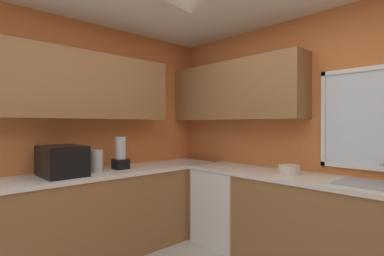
# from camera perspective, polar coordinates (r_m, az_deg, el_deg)

# --- Properties ---
(room_shell) EXTENTS (3.97, 3.71, 2.60)m
(room_shell) POSITION_cam_1_polar(r_m,az_deg,el_deg) (2.37, 1.92, 9.02)
(room_shell) COLOR #D17238
(room_shell) RESTS_ON ground_plane
(counter_run_left) EXTENTS (0.65, 3.32, 0.90)m
(counter_run_left) POSITION_cam_1_polar(r_m,az_deg,el_deg) (3.26, -20.71, -16.12)
(counter_run_left) COLOR olive
(counter_run_left) RESTS_ON ground_plane
(counter_run_back) EXTENTS (3.06, 0.65, 0.90)m
(counter_run_back) POSITION_cam_1_polar(r_m,az_deg,el_deg) (3.03, 25.03, -17.48)
(counter_run_back) COLOR olive
(counter_run_back) RESTS_ON ground_plane
(dishwasher) EXTENTS (0.60, 0.60, 0.85)m
(dishwasher) POSITION_cam_1_polar(r_m,az_deg,el_deg) (3.59, 6.69, -14.90)
(dishwasher) COLOR white
(dishwasher) RESTS_ON ground_plane
(microwave) EXTENTS (0.48, 0.36, 0.29)m
(microwave) POSITION_cam_1_polar(r_m,az_deg,el_deg) (3.08, -24.14, -5.87)
(microwave) COLOR black
(microwave) RESTS_ON counter_run_left
(kettle) EXTENTS (0.12, 0.12, 0.23)m
(kettle) POSITION_cam_1_polar(r_m,az_deg,el_deg) (3.19, -18.16, -6.15)
(kettle) COLOR #B7B7BC
(kettle) RESTS_ON counter_run_left
(sink_assembly) EXTENTS (0.65, 0.40, 0.19)m
(sink_assembly) POSITION_cam_1_polar(r_m,az_deg,el_deg) (2.80, 33.21, -9.36)
(sink_assembly) COLOR #9EA0A5
(sink_assembly) RESTS_ON counter_run_back
(bowl) EXTENTS (0.21, 0.21, 0.09)m
(bowl) POSITION_cam_1_polar(r_m,az_deg,el_deg) (3.07, 18.54, -7.75)
(bowl) COLOR beige
(bowl) RESTS_ON counter_run_back
(blender_appliance) EXTENTS (0.15, 0.15, 0.36)m
(blender_appliance) POSITION_cam_1_polar(r_m,az_deg,el_deg) (3.33, -13.80, -5.05)
(blender_appliance) COLOR black
(blender_appliance) RESTS_ON counter_run_left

